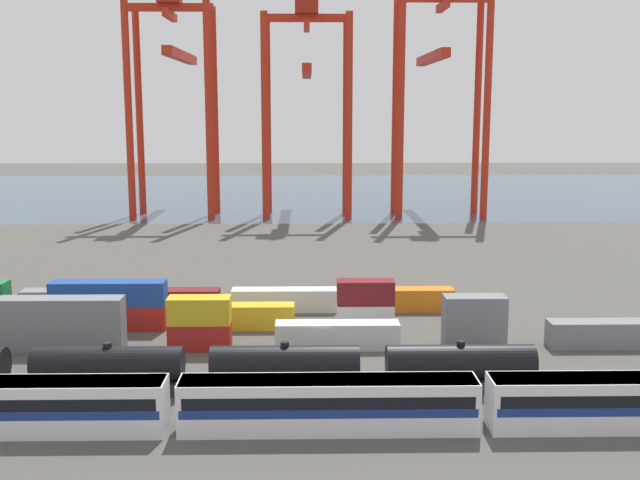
# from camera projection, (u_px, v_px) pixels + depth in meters

# --- Properties ---
(ground_plane) EXTENTS (420.00, 420.00, 0.00)m
(ground_plane) POSITION_uv_depth(u_px,v_px,m) (315.00, 265.00, 113.79)
(ground_plane) COLOR #4C4944
(harbour_water) EXTENTS (400.00, 110.00, 0.01)m
(harbour_water) POSITION_uv_depth(u_px,v_px,m) (311.00, 193.00, 207.99)
(harbour_water) COLOR #384C60
(harbour_water) RESTS_ON ground_plane
(passenger_train) EXTENTS (66.90, 3.14, 3.90)m
(passenger_train) POSITION_uv_depth(u_px,v_px,m) (328.00, 402.00, 55.20)
(passenger_train) COLOR silver
(passenger_train) RESTS_ON ground_plane
(freight_tank_row) EXTENTS (55.88, 2.82, 4.28)m
(freight_tank_row) POSITION_uv_depth(u_px,v_px,m) (197.00, 369.00, 62.64)
(freight_tank_row) COLOR #232326
(freight_tank_row) RESTS_ON ground_plane
(shipping_container_2) EXTENTS (12.10, 2.44, 2.60)m
(shipping_container_2) POSITION_uv_depth(u_px,v_px,m) (62.00, 337.00, 73.78)
(shipping_container_2) COLOR slate
(shipping_container_2) RESTS_ON ground_plane
(shipping_container_3) EXTENTS (12.10, 2.44, 2.60)m
(shipping_container_3) POSITION_uv_depth(u_px,v_px,m) (60.00, 311.00, 73.33)
(shipping_container_3) COLOR slate
(shipping_container_3) RESTS_ON shipping_container_2
(shipping_container_4) EXTENTS (6.04, 2.44, 2.60)m
(shipping_container_4) POSITION_uv_depth(u_px,v_px,m) (200.00, 336.00, 74.02)
(shipping_container_4) COLOR #AD211C
(shipping_container_4) RESTS_ON ground_plane
(shipping_container_5) EXTENTS (6.04, 2.44, 2.60)m
(shipping_container_5) POSITION_uv_depth(u_px,v_px,m) (199.00, 310.00, 73.57)
(shipping_container_5) COLOR gold
(shipping_container_5) RESTS_ON shipping_container_4
(shipping_container_6) EXTENTS (12.10, 2.44, 2.60)m
(shipping_container_6) POSITION_uv_depth(u_px,v_px,m) (337.00, 335.00, 74.25)
(shipping_container_6) COLOR silver
(shipping_container_6) RESTS_ON ground_plane
(shipping_container_7) EXTENTS (6.04, 2.44, 2.60)m
(shipping_container_7) POSITION_uv_depth(u_px,v_px,m) (474.00, 335.00, 74.49)
(shipping_container_7) COLOR slate
(shipping_container_7) RESTS_ON ground_plane
(shipping_container_8) EXTENTS (6.04, 2.44, 2.60)m
(shipping_container_8) POSITION_uv_depth(u_px,v_px,m) (475.00, 309.00, 74.04)
(shipping_container_8) COLOR slate
(shipping_container_8) RESTS_ON shipping_container_7
(shipping_container_9) EXTENTS (12.10, 2.44, 2.60)m
(shipping_container_9) POSITION_uv_depth(u_px,v_px,m) (609.00, 334.00, 74.72)
(shipping_container_9) COLOR slate
(shipping_container_9) RESTS_ON ground_plane
(shipping_container_12) EXTENTS (12.10, 2.44, 2.60)m
(shipping_container_12) POSITION_uv_depth(u_px,v_px,m) (110.00, 317.00, 80.69)
(shipping_container_12) COLOR #AD211C
(shipping_container_12) RESTS_ON ground_plane
(shipping_container_13) EXTENTS (12.10, 2.44, 2.60)m
(shipping_container_13) POSITION_uv_depth(u_px,v_px,m) (108.00, 293.00, 80.24)
(shipping_container_13) COLOR #1C4299
(shipping_container_13) RESTS_ON shipping_container_12
(shipping_container_14) EXTENTS (12.10, 2.44, 2.60)m
(shipping_container_14) POSITION_uv_depth(u_px,v_px,m) (238.00, 316.00, 80.93)
(shipping_container_14) COLOR gold
(shipping_container_14) RESTS_ON ground_plane
(shipping_container_15) EXTENTS (6.04, 2.44, 2.60)m
(shipping_container_15) POSITION_uv_depth(u_px,v_px,m) (365.00, 316.00, 81.17)
(shipping_container_15) COLOR silver
(shipping_container_15) RESTS_ON ground_plane
(shipping_container_16) EXTENTS (6.04, 2.44, 2.60)m
(shipping_container_16) POSITION_uv_depth(u_px,v_px,m) (366.00, 292.00, 80.72)
(shipping_container_16) COLOR maroon
(shipping_container_16) RESTS_ON shipping_container_15
(shipping_container_17) EXTENTS (6.04, 2.44, 2.60)m
(shipping_container_17) POSITION_uv_depth(u_px,v_px,m) (49.00, 301.00, 87.39)
(shipping_container_17) COLOR slate
(shipping_container_17) RESTS_ON ground_plane
(shipping_container_18) EXTENTS (12.10, 2.44, 2.60)m
(shipping_container_18) POSITION_uv_depth(u_px,v_px,m) (167.00, 300.00, 87.63)
(shipping_container_18) COLOR maroon
(shipping_container_18) RESTS_ON ground_plane
(shipping_container_19) EXTENTS (12.10, 2.44, 2.60)m
(shipping_container_19) POSITION_uv_depth(u_px,v_px,m) (284.00, 300.00, 87.87)
(shipping_container_19) COLOR silver
(shipping_container_19) RESTS_ON ground_plane
(shipping_container_20) EXTENTS (12.10, 2.44, 2.60)m
(shipping_container_20) POSITION_uv_depth(u_px,v_px,m) (401.00, 299.00, 88.10)
(shipping_container_20) COLOR orange
(shipping_container_20) RESTS_ON ground_plane
(gantry_crane_west) EXTENTS (17.97, 36.95, 47.59)m
(gantry_crane_west) POSITION_uv_depth(u_px,v_px,m) (174.00, 80.00, 161.85)
(gantry_crane_west) COLOR red
(gantry_crane_west) RESTS_ON ground_plane
(gantry_crane_central) EXTENTS (18.82, 34.95, 45.53)m
(gantry_crane_central) POSITION_uv_depth(u_px,v_px,m) (307.00, 88.00, 162.38)
(gantry_crane_central) COLOR red
(gantry_crane_central) RESTS_ON ground_plane
(gantry_crane_east) EXTENTS (19.51, 35.41, 49.52)m
(gantry_crane_east) POSITION_uv_depth(u_px,v_px,m) (439.00, 77.00, 162.48)
(gantry_crane_east) COLOR red
(gantry_crane_east) RESTS_ON ground_plane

